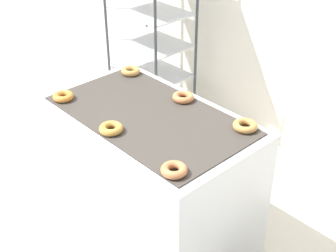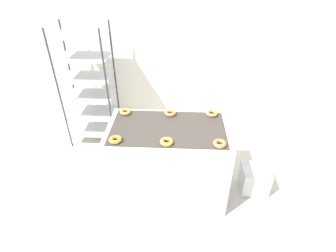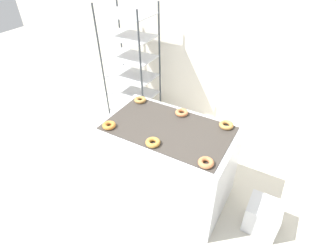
{
  "view_description": "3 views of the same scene",
  "coord_description": "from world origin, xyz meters",
  "px_view_note": "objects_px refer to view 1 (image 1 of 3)",
  "views": [
    {
      "loc": [
        1.78,
        -0.87,
        2.27
      ],
      "look_at": [
        0.0,
        0.78,
        0.76
      ],
      "focal_mm": 50.0,
      "sensor_mm": 36.0,
      "label": 1
    },
    {
      "loc": [
        0.11,
        -1.63,
        2.43
      ],
      "look_at": [
        0.0,
        0.63,
        0.93
      ],
      "focal_mm": 28.0,
      "sensor_mm": 36.0,
      "label": 2
    },
    {
      "loc": [
        0.96,
        -1.09,
        2.42
      ],
      "look_at": [
        0.0,
        0.63,
        0.93
      ],
      "focal_mm": 28.0,
      "sensor_mm": 36.0,
      "label": 3
    }
  ],
  "objects_px": {
    "donut_near_left": "(63,96)",
    "donut_far_right": "(245,126)",
    "donut_near_center": "(111,128)",
    "donut_near_right": "(174,170)",
    "donut_far_center": "(183,97)",
    "baking_rack_cart": "(151,28)",
    "donut_far_left": "(131,71)",
    "fryer_machine": "(151,177)"
  },
  "relations": [
    {
      "from": "donut_near_left",
      "to": "donut_far_right",
      "type": "bearing_deg",
      "value": 29.33
    },
    {
      "from": "donut_near_center",
      "to": "donut_near_right",
      "type": "bearing_deg",
      "value": -0.57
    },
    {
      "from": "donut_near_right",
      "to": "donut_far_center",
      "type": "height_order",
      "value": "same"
    },
    {
      "from": "baking_rack_cart",
      "to": "donut_far_left",
      "type": "height_order",
      "value": "baking_rack_cart"
    },
    {
      "from": "donut_far_left",
      "to": "donut_far_center",
      "type": "relative_size",
      "value": 0.98
    },
    {
      "from": "donut_near_center",
      "to": "donut_far_right",
      "type": "distance_m",
      "value": 0.73
    },
    {
      "from": "baking_rack_cart",
      "to": "donut_near_center",
      "type": "distance_m",
      "value": 1.73
    },
    {
      "from": "fryer_machine",
      "to": "baking_rack_cart",
      "type": "bearing_deg",
      "value": 138.51
    },
    {
      "from": "fryer_machine",
      "to": "donut_far_right",
      "type": "xyz_separation_m",
      "value": [
        0.48,
        0.28,
        0.47
      ]
    },
    {
      "from": "fryer_machine",
      "to": "donut_far_left",
      "type": "bearing_deg",
      "value": 151.69
    },
    {
      "from": "donut_near_left",
      "to": "donut_far_right",
      "type": "height_order",
      "value": "donut_near_left"
    },
    {
      "from": "donut_far_right",
      "to": "donut_far_left",
      "type": "bearing_deg",
      "value": -179.04
    },
    {
      "from": "donut_near_left",
      "to": "donut_near_right",
      "type": "relative_size",
      "value": 0.98
    },
    {
      "from": "donut_near_left",
      "to": "donut_near_right",
      "type": "height_order",
      "value": "same"
    },
    {
      "from": "donut_near_left",
      "to": "donut_near_center",
      "type": "bearing_deg",
      "value": -1.08
    },
    {
      "from": "fryer_machine",
      "to": "donut_far_center",
      "type": "height_order",
      "value": "donut_far_center"
    },
    {
      "from": "donut_near_right",
      "to": "donut_far_right",
      "type": "xyz_separation_m",
      "value": [
        -0.02,
        0.56,
        -0.0
      ]
    },
    {
      "from": "fryer_machine",
      "to": "donut_far_right",
      "type": "bearing_deg",
      "value": 30.7
    },
    {
      "from": "fryer_machine",
      "to": "donut_near_right",
      "type": "bearing_deg",
      "value": -28.97
    },
    {
      "from": "fryer_machine",
      "to": "donut_near_center",
      "type": "relative_size",
      "value": 9.79
    },
    {
      "from": "donut_near_left",
      "to": "donut_near_right",
      "type": "distance_m",
      "value": 0.99
    },
    {
      "from": "donut_near_center",
      "to": "donut_far_right",
      "type": "bearing_deg",
      "value": 49.3
    },
    {
      "from": "fryer_machine",
      "to": "donut_near_right",
      "type": "relative_size",
      "value": 9.96
    },
    {
      "from": "fryer_machine",
      "to": "baking_rack_cart",
      "type": "xyz_separation_m",
      "value": [
        -1.15,
        1.02,
        0.42
      ]
    },
    {
      "from": "baking_rack_cart",
      "to": "donut_far_right",
      "type": "distance_m",
      "value": 1.79
    },
    {
      "from": "baking_rack_cart",
      "to": "donut_far_left",
      "type": "bearing_deg",
      "value": -48.84
    },
    {
      "from": "donut_near_left",
      "to": "donut_near_center",
      "type": "height_order",
      "value": "same"
    },
    {
      "from": "donut_near_right",
      "to": "donut_far_left",
      "type": "bearing_deg",
      "value": 151.36
    },
    {
      "from": "donut_near_center",
      "to": "donut_far_center",
      "type": "distance_m",
      "value": 0.54
    },
    {
      "from": "donut_near_right",
      "to": "donut_far_right",
      "type": "height_order",
      "value": "donut_near_right"
    },
    {
      "from": "donut_far_left",
      "to": "baking_rack_cart",
      "type": "bearing_deg",
      "value": 131.16
    },
    {
      "from": "donut_near_right",
      "to": "donut_far_center",
      "type": "relative_size",
      "value": 0.97
    },
    {
      "from": "donut_near_left",
      "to": "fryer_machine",
      "type": "bearing_deg",
      "value": 27.98
    },
    {
      "from": "donut_near_center",
      "to": "baking_rack_cart",
      "type": "bearing_deg",
      "value": 131.76
    },
    {
      "from": "donut_near_right",
      "to": "donut_far_center",
      "type": "xyz_separation_m",
      "value": [
        -0.49,
        0.54,
        -0.0
      ]
    },
    {
      "from": "donut_near_right",
      "to": "donut_far_left",
      "type": "height_order",
      "value": "same"
    },
    {
      "from": "donut_near_center",
      "to": "donut_far_center",
      "type": "xyz_separation_m",
      "value": [
        0.01,
        0.54,
        -0.0
      ]
    },
    {
      "from": "baking_rack_cart",
      "to": "donut_near_left",
      "type": "xyz_separation_m",
      "value": [
        0.66,
        -1.28,
        0.06
      ]
    },
    {
      "from": "donut_near_left",
      "to": "donut_far_right",
      "type": "xyz_separation_m",
      "value": [
        0.97,
        0.55,
        -0.0
      ]
    },
    {
      "from": "donut_far_left",
      "to": "fryer_machine",
      "type": "bearing_deg",
      "value": -28.31
    },
    {
      "from": "fryer_machine",
      "to": "donut_near_left",
      "type": "height_order",
      "value": "donut_near_left"
    },
    {
      "from": "donut_near_left",
      "to": "donut_far_left",
      "type": "relative_size",
      "value": 0.98
    }
  ]
}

